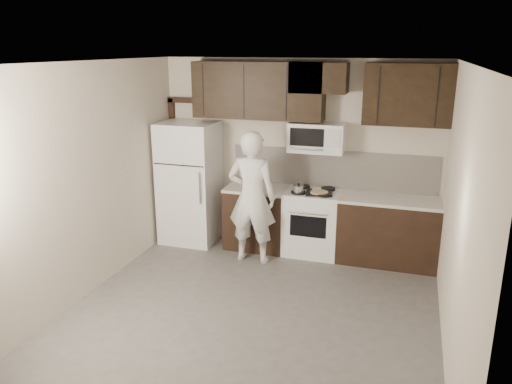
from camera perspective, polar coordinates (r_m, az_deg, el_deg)
The scene contains 14 objects.
floor at distance 5.66m, azimuth -0.74°, elevation -13.95°, with size 4.50×4.50×0.00m, color #514F4C.
back_wall at distance 7.21m, azimuth 4.82°, elevation 4.26°, with size 4.00×4.00×0.00m, color beige.
ceiling at distance 4.89m, azimuth -0.86°, elevation 14.54°, with size 4.50×4.50×0.00m, color white.
counter_run at distance 7.06m, azimuth 8.87°, elevation -3.70°, with size 2.95×0.64×0.91m.
stove at distance 7.11m, azimuth 6.45°, elevation -3.44°, with size 0.76×0.66×0.94m.
backsplash at distance 7.15m, azimuth 8.68°, elevation 2.62°, with size 2.90×0.02×0.54m, color silver.
upper_cabinets at distance 6.87m, azimuth 6.40°, elevation 11.48°, with size 3.48×0.35×0.78m.
microwave at distance 6.91m, azimuth 6.96°, elevation 6.20°, with size 0.76×0.42×0.40m.
refrigerator at distance 7.48m, azimuth -7.55°, elevation 1.06°, with size 0.80×0.76×1.80m.
door_trim at distance 7.84m, azimuth -9.12°, elevation 4.32°, with size 0.50×0.08×2.12m.
saucepan at distance 6.85m, azimuth 4.89°, elevation 0.31°, with size 0.27×0.15×0.15m.
baking_tray at distance 6.86m, azimuth 7.23°, elevation -0.16°, with size 0.36×0.27×0.02m, color black.
pizza at distance 6.85m, azimuth 7.24°, elevation -0.02°, with size 0.24×0.24×0.02m, color beige.
person at distance 6.68m, azimuth -0.48°, elevation -0.62°, with size 0.66×0.43×1.81m, color silver.
Camera 1 is at (1.53, -4.64, 2.86)m, focal length 35.00 mm.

